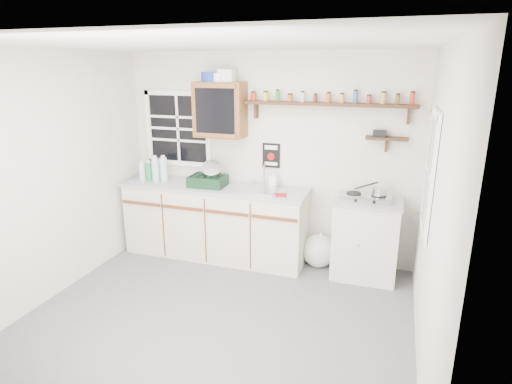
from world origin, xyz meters
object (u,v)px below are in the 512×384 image
Objects in this scene: spice_shelf at (328,103)px; dish_rack at (209,178)px; main_cabinet at (215,221)px; hotplate at (366,197)px; right_cabinet at (366,238)px; upper_cabinet at (220,110)px.

dish_rack is (-1.36, -0.25, -0.91)m from spice_shelf.
dish_rack reaches higher than main_cabinet.
hotplate is at bearing 0.17° from main_cabinet.
dish_rack is at bearing -141.00° from main_cabinet.
right_cabinet is 2.26m from upper_cabinet.
main_cabinet reaches higher than right_cabinet.
main_cabinet is 1.98m from spice_shelf.
hotplate is at bearing -22.80° from spice_shelf.
upper_cabinet reaches higher than spice_shelf.
right_cabinet is at bearing 32.10° from hotplate.
right_cabinet is (1.83, 0.03, -0.01)m from main_cabinet.
right_cabinet is 0.49m from hotplate.
upper_cabinet is (0.03, 0.14, 1.36)m from main_cabinet.
upper_cabinet is at bearing 63.90° from dish_rack.
upper_cabinet is 1.28m from spice_shelf.
spice_shelf reaches higher than dish_rack.
right_cabinet is 1.40× the size of upper_cabinet.
right_cabinet is at bearing -19.73° from spice_shelf.
dish_rack is (-0.09, -0.18, -0.80)m from upper_cabinet.
spice_shelf is at bearing 9.22° from main_cabinet.
main_cabinet is 1.87m from hotplate.
right_cabinet is 2.09× the size of dish_rack.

